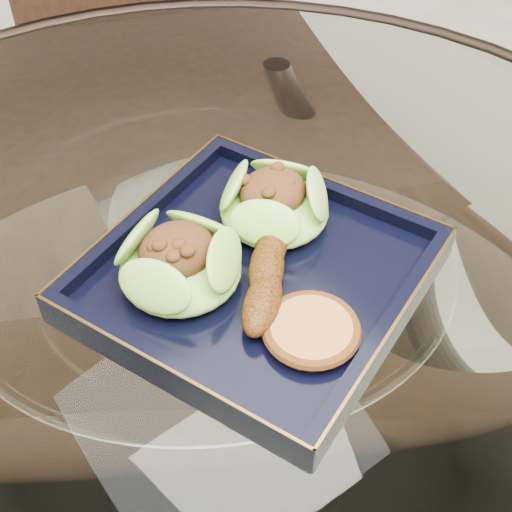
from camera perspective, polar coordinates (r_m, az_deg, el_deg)
dining_table at (r=0.79m, az=-3.13°, el=-10.34°), size 1.13×1.13×0.77m
dining_chair at (r=1.18m, az=-6.86°, el=9.34°), size 0.55×0.55×0.99m
navy_plate at (r=0.65m, az=0.00°, el=-1.86°), size 0.35×0.35×0.02m
lettuce_wrap_left at (r=0.62m, az=-6.10°, el=-0.68°), size 0.13×0.13×0.04m
lettuce_wrap_right at (r=0.67m, az=1.49°, el=4.09°), size 0.13×0.13×0.04m
roasted_plantain at (r=0.62m, az=0.86°, el=-0.98°), size 0.12×0.13×0.03m
crumb_patty at (r=0.59m, az=4.44°, el=-6.01°), size 0.09×0.09×0.01m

